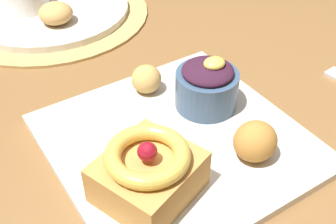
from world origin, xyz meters
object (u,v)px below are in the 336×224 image
Objects in this scene: berry_ramekin at (207,85)px; fritter_middle at (146,79)px; cake_slice at (148,172)px; back_pastry at (56,13)px; fritter_front at (255,141)px; back_plate at (49,9)px; front_plate at (177,142)px.

fritter_middle is (-0.05, 0.07, -0.01)m from berry_ramekin.
fritter_middle is at bearing 60.00° from cake_slice.
back_pastry is (0.06, 0.40, -0.01)m from cake_slice.
fritter_front is at bearing -96.28° from berry_ramekin.
back_pastry is (-0.03, 0.25, 0.00)m from fritter_middle.
cake_slice reaches higher than fritter_front.
fritter_middle is 0.32m from back_plate.
fritter_front is at bearing -77.76° from fritter_middle.
front_plate is at bearing 36.56° from cake_slice.
fritter_middle is at bearing 79.64° from front_plate.
fritter_front is 1.25× the size of fritter_middle.
fritter_middle reaches higher than front_plate.
front_plate is 7.04× the size of fritter_middle.
front_plate is 5.64× the size of fritter_front.
back_plate is at bearing 81.81° from cake_slice.
berry_ramekin is (0.14, 0.09, 0.00)m from cake_slice.
cake_slice is 0.41m from back_pastry.
back_pastry is at bearing 97.66° from fritter_middle.
back_plate reaches higher than front_plate.
fritter_front is (-0.01, -0.11, -0.01)m from berry_ramekin.
front_plate is 0.11m from fritter_middle.
cake_slice reaches higher than back_plate.
fritter_front is (0.06, -0.07, 0.03)m from front_plate.
fritter_front is 0.89× the size of back_pastry.
front_plate is at bearing -100.36° from fritter_middle.
fritter_front reaches higher than fritter_middle.
back_plate is (-0.07, 0.38, -0.03)m from berry_ramekin.
back_pastry is at bearing 99.59° from fritter_front.
fritter_front reaches higher than back_plate.
back_plate is (-0.00, 0.42, 0.01)m from front_plate.
back_pastry reaches higher than front_plate.
fritter_front is 0.18m from fritter_middle.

